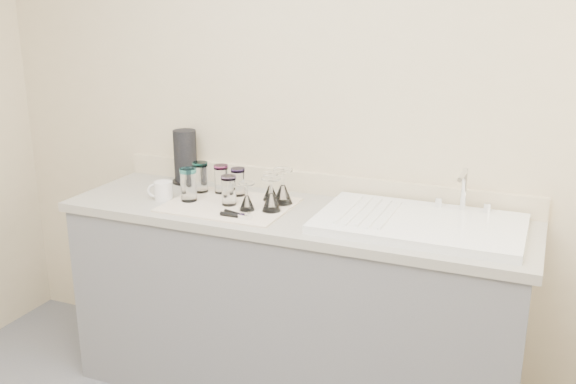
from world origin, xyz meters
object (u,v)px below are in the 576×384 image
at_px(tumbler_teal, 200,177).
at_px(can_opener, 237,215).
at_px(goblet_back_left, 270,191).
at_px(goblet_back_right, 283,192).
at_px(tumbler_purple, 238,182).
at_px(sink_unit, 420,223).
at_px(tumbler_magenta, 189,184).
at_px(white_mug, 163,191).
at_px(goblet_front_left, 247,201).
at_px(goblet_front_right, 271,200).
at_px(tumbler_cyan, 221,179).
at_px(paper_towel_roll, 185,157).
at_px(tumbler_lavender, 229,190).

relative_size(tumbler_teal, can_opener, 0.99).
distance_m(goblet_back_left, goblet_back_right, 0.08).
xyz_separation_m(tumbler_teal, tumbler_purple, (0.19, 0.02, -0.01)).
distance_m(sink_unit, can_opener, 0.76).
height_order(sink_unit, tumbler_magenta, sink_unit).
relative_size(tumbler_purple, white_mug, 1.02).
bearing_deg(goblet_front_left, goblet_back_left, 79.31).
relative_size(tumbler_purple, goblet_back_right, 0.82).
bearing_deg(can_opener, goblet_front_right, 52.69).
bearing_deg(tumbler_cyan, tumbler_purple, -4.32).
bearing_deg(paper_towel_roll, tumbler_cyan, -23.41).
height_order(tumbler_purple, paper_towel_roll, paper_towel_roll).
bearing_deg(tumbler_teal, tumbler_lavender, -30.35).
xyz_separation_m(tumbler_cyan, goblet_front_left, (0.23, -0.19, -0.03)).
xyz_separation_m(tumbler_magenta, goblet_front_left, (0.30, -0.02, -0.03)).
bearing_deg(goblet_back_left, goblet_front_right, -64.36).
xyz_separation_m(tumbler_cyan, tumbler_lavender, (0.12, -0.15, -0.00)).
bearing_deg(tumbler_purple, goblet_front_left, -53.27).
relative_size(tumbler_cyan, tumbler_magenta, 0.89).
relative_size(tumbler_magenta, goblet_front_left, 1.22).
height_order(tumbler_magenta, goblet_front_left, tumbler_magenta).
bearing_deg(tumbler_cyan, can_opener, -51.70).
bearing_deg(tumbler_magenta, tumbler_purple, 43.60).
height_order(goblet_front_left, paper_towel_roll, paper_towel_roll).
bearing_deg(can_opener, goblet_back_left, 83.26).
bearing_deg(sink_unit, tumbler_teal, 176.06).
height_order(tumbler_cyan, goblet_back_left, tumbler_cyan).
xyz_separation_m(tumbler_teal, paper_towel_roll, (-0.16, 0.14, 0.05)).
bearing_deg(tumbler_purple, goblet_front_right, -32.15).
relative_size(tumbler_teal, tumbler_lavender, 1.07).
bearing_deg(paper_towel_roll, can_opener, -39.33).
distance_m(goblet_back_left, goblet_front_left, 0.18).
distance_m(tumbler_cyan, goblet_back_left, 0.26).
bearing_deg(goblet_front_right, goblet_back_right, 87.92).
bearing_deg(goblet_front_left, sink_unit, 7.09).
height_order(tumbler_purple, white_mug, tumbler_purple).
relative_size(sink_unit, tumbler_teal, 5.69).
height_order(goblet_back_left, goblet_back_right, goblet_back_right).
height_order(goblet_back_left, paper_towel_roll, paper_towel_roll).
xyz_separation_m(goblet_front_right, paper_towel_roll, (-0.59, 0.27, 0.07)).
height_order(tumbler_lavender, goblet_back_right, goblet_back_right).
bearing_deg(goblet_front_right, tumbler_teal, 162.79).
height_order(goblet_back_right, paper_towel_roll, paper_towel_roll).
bearing_deg(tumbler_magenta, tumbler_cyan, 65.43).
bearing_deg(tumbler_cyan, paper_towel_roll, 156.59).
relative_size(tumbler_magenta, can_opener, 1.04).
relative_size(tumbler_purple, goblet_back_left, 1.03).
height_order(tumbler_purple, goblet_back_right, goblet_back_right).
relative_size(tumbler_teal, white_mug, 1.13).
height_order(goblet_front_left, goblet_front_right, goblet_front_right).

